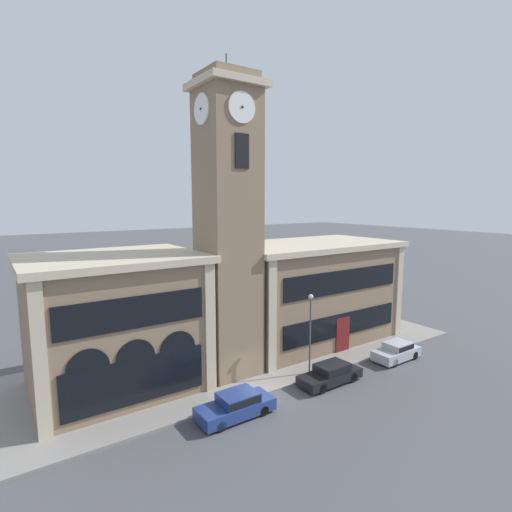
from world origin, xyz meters
TOP-DOWN VIEW (x-y plane):
  - ground_plane at (0.00, 0.00)m, footprint 300.00×300.00m
  - sidewalk_kerb at (0.00, 6.30)m, footprint 42.72×12.60m
  - clock_tower at (-0.00, 4.25)m, footprint 4.37×4.37m
  - town_hall_left_wing at (-7.35, 6.47)m, footprint 11.14×8.88m
  - town_hall_right_wing at (9.75, 6.48)m, footprint 15.93×8.88m
  - parked_car_near at (-2.69, -1.13)m, footprint 4.63×1.89m
  - parked_car_mid at (4.93, -1.13)m, footprint 4.73×1.78m
  - parked_car_far at (12.19, -1.13)m, footprint 4.12×1.79m
  - street_lamp at (4.60, 0.67)m, footprint 0.36×0.36m

SIDE VIEW (x-z plane):
  - ground_plane at x=0.00m, z-range 0.00..0.00m
  - sidewalk_kerb at x=0.00m, z-range 0.00..0.15m
  - parked_car_mid at x=4.93m, z-range 0.04..1.41m
  - parked_car_far at x=12.19m, z-range 0.03..1.45m
  - parked_car_near at x=-2.69m, z-range 0.03..1.46m
  - street_lamp at x=4.60m, z-range 1.05..6.89m
  - town_hall_right_wing at x=9.75m, z-range 0.03..8.87m
  - town_hall_left_wing at x=-7.35m, z-range 0.03..9.07m
  - clock_tower at x=0.00m, z-range -0.53..21.57m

